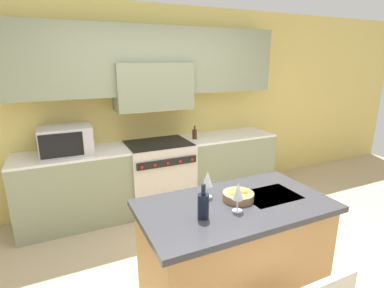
{
  "coord_description": "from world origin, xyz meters",
  "views": [
    {
      "loc": [
        -1.22,
        -2.06,
        1.99
      ],
      "look_at": [
        -0.03,
        0.49,
        1.19
      ],
      "focal_mm": 28.0,
      "sensor_mm": 36.0,
      "label": 1
    }
  ],
  "objects_px": {
    "range_stove": "(159,175)",
    "wine_glass_far": "(208,180)",
    "microwave": "(66,140)",
    "wine_bottle": "(203,205)",
    "fruit_bowl": "(238,195)",
    "wine_glass_near": "(238,192)",
    "oil_bottle_on_counter": "(195,134)"
  },
  "relations": [
    {
      "from": "range_stove",
      "to": "wine_glass_far",
      "type": "distance_m",
      "value": 1.89
    },
    {
      "from": "microwave",
      "to": "wine_bottle",
      "type": "height_order",
      "value": "microwave"
    },
    {
      "from": "range_stove",
      "to": "wine_bottle",
      "type": "distance_m",
      "value": 2.15
    },
    {
      "from": "wine_glass_far",
      "to": "fruit_bowl",
      "type": "distance_m",
      "value": 0.27
    },
    {
      "from": "wine_glass_near",
      "to": "oil_bottle_on_counter",
      "type": "distance_m",
      "value": 2.16
    },
    {
      "from": "wine_glass_far",
      "to": "oil_bottle_on_counter",
      "type": "relative_size",
      "value": 1.17
    },
    {
      "from": "wine_glass_far",
      "to": "fruit_bowl",
      "type": "relative_size",
      "value": 0.91
    },
    {
      "from": "microwave",
      "to": "wine_glass_far",
      "type": "bearing_deg",
      "value": -62.44
    },
    {
      "from": "range_stove",
      "to": "microwave",
      "type": "bearing_deg",
      "value": 179.05
    },
    {
      "from": "wine_bottle",
      "to": "wine_glass_far",
      "type": "distance_m",
      "value": 0.33
    },
    {
      "from": "wine_glass_far",
      "to": "oil_bottle_on_counter",
      "type": "height_order",
      "value": "wine_glass_far"
    },
    {
      "from": "fruit_bowl",
      "to": "oil_bottle_on_counter",
      "type": "bearing_deg",
      "value": 74.27
    },
    {
      "from": "wine_glass_near",
      "to": "fruit_bowl",
      "type": "relative_size",
      "value": 0.91
    },
    {
      "from": "wine_bottle",
      "to": "oil_bottle_on_counter",
      "type": "bearing_deg",
      "value": 65.95
    },
    {
      "from": "wine_glass_far",
      "to": "fruit_bowl",
      "type": "height_order",
      "value": "wine_glass_far"
    },
    {
      "from": "wine_bottle",
      "to": "fruit_bowl",
      "type": "relative_size",
      "value": 1.02
    },
    {
      "from": "wine_glass_near",
      "to": "fruit_bowl",
      "type": "distance_m",
      "value": 0.22
    },
    {
      "from": "range_stove",
      "to": "wine_glass_far",
      "type": "relative_size",
      "value": 4.22
    },
    {
      "from": "wine_glass_far",
      "to": "wine_bottle",
      "type": "bearing_deg",
      "value": -123.09
    },
    {
      "from": "oil_bottle_on_counter",
      "to": "fruit_bowl",
      "type": "bearing_deg",
      "value": -105.73
    },
    {
      "from": "microwave",
      "to": "oil_bottle_on_counter",
      "type": "relative_size",
      "value": 3.09
    },
    {
      "from": "range_stove",
      "to": "fruit_bowl",
      "type": "distance_m",
      "value": 1.97
    },
    {
      "from": "wine_glass_near",
      "to": "oil_bottle_on_counter",
      "type": "height_order",
      "value": "wine_glass_near"
    },
    {
      "from": "wine_glass_far",
      "to": "fruit_bowl",
      "type": "bearing_deg",
      "value": -34.6
    },
    {
      "from": "wine_glass_near",
      "to": "oil_bottle_on_counter",
      "type": "bearing_deg",
      "value": 72.55
    },
    {
      "from": "range_stove",
      "to": "fruit_bowl",
      "type": "height_order",
      "value": "fruit_bowl"
    },
    {
      "from": "microwave",
      "to": "wine_bottle",
      "type": "relative_size",
      "value": 2.35
    },
    {
      "from": "wine_glass_near",
      "to": "wine_glass_far",
      "type": "distance_m",
      "value": 0.3
    },
    {
      "from": "range_stove",
      "to": "wine_glass_near",
      "type": "distance_m",
      "value": 2.16
    },
    {
      "from": "fruit_bowl",
      "to": "wine_glass_near",
      "type": "bearing_deg",
      "value": -125.84
    },
    {
      "from": "microwave",
      "to": "wine_glass_far",
      "type": "xyz_separation_m",
      "value": [
        0.93,
        -1.79,
        0.01
      ]
    },
    {
      "from": "wine_glass_far",
      "to": "fruit_bowl",
      "type": "xyz_separation_m",
      "value": [
        0.2,
        -0.14,
        -0.11
      ]
    }
  ]
}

